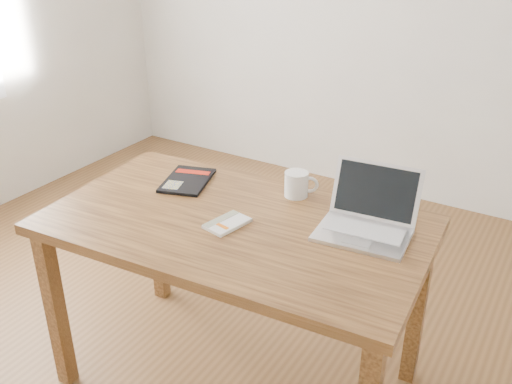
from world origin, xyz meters
The scene contains 6 objects.
room centered at (-0.07, 0.00, 1.36)m, with size 4.04×4.04×2.70m.
desk centered at (0.19, -0.02, 0.66)m, with size 1.41×0.86×0.75m.
white_guidebook centered at (0.18, -0.06, 0.76)m, with size 0.13×0.17×0.01m.
black_guidebook centered at (-0.16, 0.15, 0.76)m, with size 0.24×0.29×0.01m.
laptop centered at (0.61, 0.16, 0.80)m, with size 0.33×0.31×0.21m.
coffee_mug centered at (0.28, 0.27, 0.80)m, with size 0.13×0.09×0.10m.
Camera 1 is at (1.17, -1.51, 1.74)m, focal length 40.00 mm.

